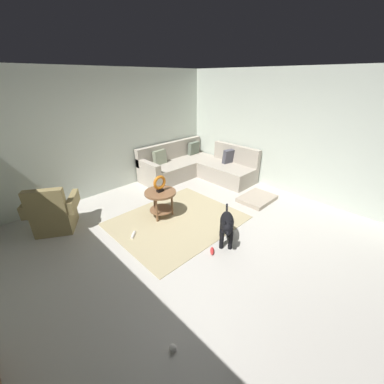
{
  "coord_description": "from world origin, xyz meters",
  "views": [
    {
      "loc": [
        -2.35,
        -2.26,
        2.5
      ],
      "look_at": [
        0.45,
        0.6,
        0.55
      ],
      "focal_mm": 22.17,
      "sensor_mm": 36.0,
      "label": 1
    }
  ],
  "objects_px": {
    "torus_sculpture": "(160,183)",
    "dog": "(227,224)",
    "dog_bed_mat": "(257,199)",
    "dog_toy_ball": "(173,348)",
    "armchair": "(54,214)",
    "sectional_couch": "(196,167)",
    "dog_toy_bone": "(212,251)",
    "side_table": "(161,197)",
    "dog_toy_rope": "(133,235)"
  },
  "relations": [
    {
      "from": "torus_sculpture",
      "to": "dog_toy_rope",
      "type": "relative_size",
      "value": 1.75
    },
    {
      "from": "dog_bed_mat",
      "to": "dog_toy_bone",
      "type": "height_order",
      "value": "dog_bed_mat"
    },
    {
      "from": "dog_bed_mat",
      "to": "dog",
      "type": "xyz_separation_m",
      "value": [
        -1.71,
        -0.46,
        0.33
      ]
    },
    {
      "from": "sectional_couch",
      "to": "armchair",
      "type": "bearing_deg",
      "value": -179.9
    },
    {
      "from": "sectional_couch",
      "to": "dog_bed_mat",
      "type": "height_order",
      "value": "sectional_couch"
    },
    {
      "from": "sectional_couch",
      "to": "armchair",
      "type": "xyz_separation_m",
      "value": [
        -3.58,
        -0.01,
        0.03
      ]
    },
    {
      "from": "side_table",
      "to": "dog_toy_bone",
      "type": "bearing_deg",
      "value": -94.2
    },
    {
      "from": "dog",
      "to": "dog_toy_bone",
      "type": "xyz_separation_m",
      "value": [
        -0.33,
        0.01,
        -0.35
      ]
    },
    {
      "from": "side_table",
      "to": "dog_toy_bone",
      "type": "height_order",
      "value": "side_table"
    },
    {
      "from": "dog_bed_mat",
      "to": "dog",
      "type": "height_order",
      "value": "dog"
    },
    {
      "from": "armchair",
      "to": "dog_toy_rope",
      "type": "height_order",
      "value": "armchair"
    },
    {
      "from": "sectional_couch",
      "to": "torus_sculpture",
      "type": "xyz_separation_m",
      "value": [
        -1.95,
        -0.97,
        0.42
      ]
    },
    {
      "from": "armchair",
      "to": "dog_toy_bone",
      "type": "height_order",
      "value": "armchair"
    },
    {
      "from": "sectional_couch",
      "to": "dog_bed_mat",
      "type": "xyz_separation_m",
      "value": [
        -0.01,
        -1.93,
        -0.25
      ]
    },
    {
      "from": "sectional_couch",
      "to": "dog_bed_mat",
      "type": "distance_m",
      "value": 1.95
    },
    {
      "from": "dog",
      "to": "dog_toy_bone",
      "type": "distance_m",
      "value": 0.48
    },
    {
      "from": "dog_bed_mat",
      "to": "dog_toy_ball",
      "type": "bearing_deg",
      "value": -161.38
    },
    {
      "from": "side_table",
      "to": "torus_sculpture",
      "type": "bearing_deg",
      "value": 0.0
    },
    {
      "from": "armchair",
      "to": "dog_toy_rope",
      "type": "distance_m",
      "value": 1.46
    },
    {
      "from": "side_table",
      "to": "dog",
      "type": "height_order",
      "value": "dog"
    },
    {
      "from": "torus_sculpture",
      "to": "dog_bed_mat",
      "type": "xyz_separation_m",
      "value": [
        1.93,
        -0.97,
        -0.67
      ]
    },
    {
      "from": "torus_sculpture",
      "to": "dog",
      "type": "relative_size",
      "value": 0.47
    },
    {
      "from": "dog_toy_bone",
      "to": "dog_bed_mat",
      "type": "bearing_deg",
      "value": 12.55
    },
    {
      "from": "torus_sculpture",
      "to": "dog_toy_rope",
      "type": "height_order",
      "value": "torus_sculpture"
    },
    {
      "from": "armchair",
      "to": "torus_sculpture",
      "type": "distance_m",
      "value": 1.93
    },
    {
      "from": "armchair",
      "to": "dog",
      "type": "xyz_separation_m",
      "value": [
        1.85,
        -2.39,
        0.05
      ]
    },
    {
      "from": "dog_toy_ball",
      "to": "dog_toy_rope",
      "type": "distance_m",
      "value": 2.09
    },
    {
      "from": "dog",
      "to": "dog_toy_ball",
      "type": "relative_size",
      "value": 9.02
    },
    {
      "from": "side_table",
      "to": "dog_bed_mat",
      "type": "height_order",
      "value": "side_table"
    },
    {
      "from": "torus_sculpture",
      "to": "dog",
      "type": "distance_m",
      "value": 1.49
    },
    {
      "from": "sectional_couch",
      "to": "dog_toy_ball",
      "type": "height_order",
      "value": "sectional_couch"
    },
    {
      "from": "sectional_couch",
      "to": "side_table",
      "type": "height_order",
      "value": "sectional_couch"
    },
    {
      "from": "sectional_couch",
      "to": "dog",
      "type": "bearing_deg",
      "value": -125.74
    },
    {
      "from": "torus_sculpture",
      "to": "dog_toy_ball",
      "type": "height_order",
      "value": "torus_sculpture"
    },
    {
      "from": "sectional_couch",
      "to": "dog",
      "type": "height_order",
      "value": "sectional_couch"
    },
    {
      "from": "dog_toy_rope",
      "to": "side_table",
      "type": "bearing_deg",
      "value": 13.44
    },
    {
      "from": "armchair",
      "to": "sectional_couch",
      "type": "bearing_deg",
      "value": 30.84
    },
    {
      "from": "torus_sculpture",
      "to": "dog_toy_rope",
      "type": "distance_m",
      "value": 1.05
    },
    {
      "from": "side_table",
      "to": "dog_toy_ball",
      "type": "relative_size",
      "value": 7.81
    },
    {
      "from": "side_table",
      "to": "dog_toy_bone",
      "type": "relative_size",
      "value": 3.33
    },
    {
      "from": "dog",
      "to": "dog_toy_bone",
      "type": "height_order",
      "value": "dog"
    },
    {
      "from": "armchair",
      "to": "dog_toy_ball",
      "type": "distance_m",
      "value": 3.11
    },
    {
      "from": "side_table",
      "to": "dog_toy_rope",
      "type": "height_order",
      "value": "side_table"
    },
    {
      "from": "dog_toy_rope",
      "to": "dog_toy_bone",
      "type": "xyz_separation_m",
      "value": [
        0.66,
        -1.24,
        0.0
      ]
    },
    {
      "from": "side_table",
      "to": "dog_bed_mat",
      "type": "xyz_separation_m",
      "value": [
        1.93,
        -0.97,
        -0.37
      ]
    },
    {
      "from": "dog_toy_bone",
      "to": "torus_sculpture",
      "type": "bearing_deg",
      "value": 85.8
    },
    {
      "from": "armchair",
      "to": "dog",
      "type": "bearing_deg",
      "value": -21.46
    },
    {
      "from": "dog",
      "to": "dog_toy_ball",
      "type": "xyz_separation_m",
      "value": [
        -1.74,
        -0.7,
        -0.34
      ]
    },
    {
      "from": "dog",
      "to": "dog_toy_rope",
      "type": "xyz_separation_m",
      "value": [
        -0.99,
        1.25,
        -0.35
      ]
    },
    {
      "from": "dog_bed_mat",
      "to": "dog_toy_bone",
      "type": "xyz_separation_m",
      "value": [
        -2.04,
        -0.45,
        -0.01
      ]
    }
  ]
}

